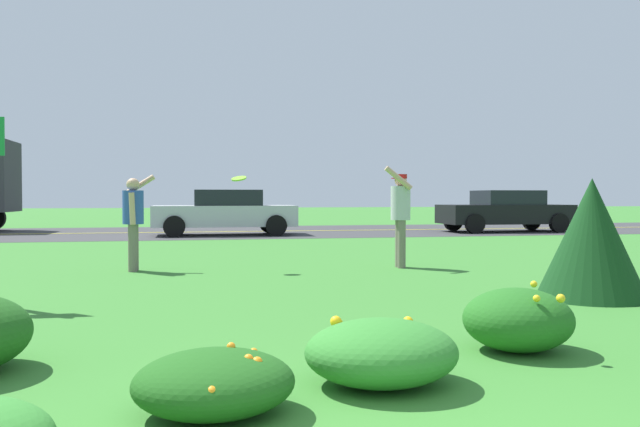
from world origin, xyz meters
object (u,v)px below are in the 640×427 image
frisbee_lime (239,179)px  car_silver_center_left (225,212)px  car_black_leftmost (505,211)px  person_catcher_red_cap_gray_shirt (400,210)px  person_thrower_blue_shirt (133,216)px

frisbee_lime → car_silver_center_left: frisbee_lime is taller
frisbee_lime → car_black_leftmost: frisbee_lime is taller
car_black_leftmost → car_silver_center_left: (-9.77, 0.00, 0.00)m
person_catcher_red_cap_gray_shirt → car_silver_center_left: size_ratio=0.39×
person_catcher_red_cap_gray_shirt → car_silver_center_left: 10.32m
frisbee_lime → car_black_leftmost: 14.18m
car_black_leftmost → car_silver_center_left: same height
frisbee_lime → car_black_leftmost: size_ratio=0.06×
person_catcher_red_cap_gray_shirt → car_silver_center_left: person_catcher_red_cap_gray_shirt is taller
person_thrower_blue_shirt → car_black_leftmost: bearing=39.3°
person_catcher_red_cap_gray_shirt → car_silver_center_left: (-2.47, 10.01, -0.25)m
person_thrower_blue_shirt → car_silver_center_left: bearing=78.2°
frisbee_lime → car_silver_center_left: 9.98m
person_thrower_blue_shirt → person_catcher_red_cap_gray_shirt: person_catcher_red_cap_gray_shirt is taller
person_thrower_blue_shirt → person_catcher_red_cap_gray_shirt: size_ratio=0.92×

